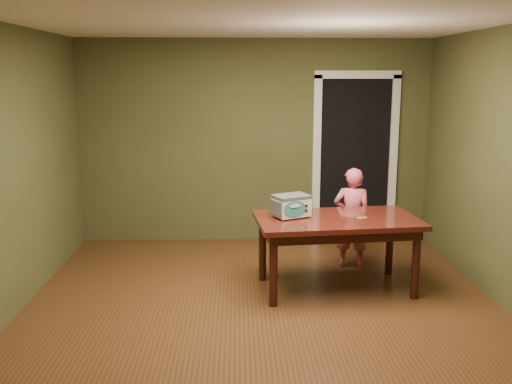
% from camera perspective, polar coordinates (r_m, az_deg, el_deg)
% --- Properties ---
extents(floor, '(5.00, 5.00, 0.00)m').
position_cam_1_polar(floor, '(5.28, 0.73, -12.39)').
color(floor, '#533617').
rests_on(floor, ground).
extents(room_shell, '(4.52, 5.02, 2.61)m').
position_cam_1_polar(room_shell, '(4.84, 0.78, 6.40)').
color(room_shell, '#474F2A').
rests_on(room_shell, ground).
extents(doorway, '(1.10, 0.66, 2.25)m').
position_cam_1_polar(doorway, '(7.82, 9.39, 3.47)').
color(doorway, black).
rests_on(doorway, ground).
extents(dining_table, '(1.68, 1.06, 0.75)m').
position_cam_1_polar(dining_table, '(5.77, 8.08, -3.52)').
color(dining_table, '#3D120E').
rests_on(dining_table, floor).
extents(toy_oven, '(0.42, 0.37, 0.23)m').
position_cam_1_polar(toy_oven, '(5.70, 3.54, -1.32)').
color(toy_oven, '#4C4F54').
rests_on(toy_oven, dining_table).
extents(baking_pan, '(0.10, 0.10, 0.02)m').
position_cam_1_polar(baking_pan, '(5.73, 9.54, -2.52)').
color(baking_pan, silver).
rests_on(baking_pan, dining_table).
extents(spatula, '(0.18, 0.08, 0.01)m').
position_cam_1_polar(spatula, '(5.75, 10.23, -2.58)').
color(spatula, '#DEB760').
rests_on(spatula, dining_table).
extents(child, '(0.47, 0.36, 1.14)m').
position_cam_1_polar(child, '(6.51, 9.58, -2.55)').
color(child, '#E65F78').
rests_on(child, floor).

